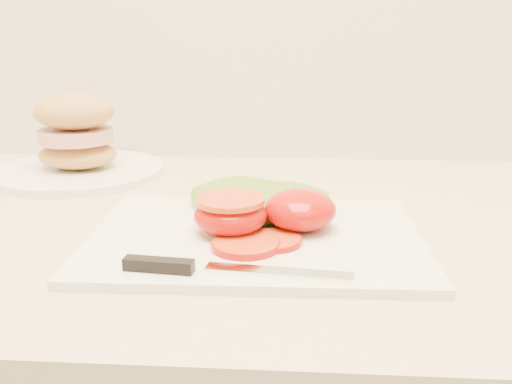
{
  "coord_description": "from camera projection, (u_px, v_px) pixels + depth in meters",
  "views": [
    {
      "loc": [
        -0.54,
        1.0,
        1.16
      ],
      "look_at": [
        -0.58,
        1.6,
        0.99
      ],
      "focal_mm": 40.0,
      "sensor_mm": 36.0,
      "label": 1
    }
  ],
  "objects": [
    {
      "name": "tomato_half_dome",
      "position": [
        300.0,
        210.0,
        0.64
      ],
      "size": [
        0.08,
        0.08,
        0.04
      ],
      "primitive_type": "ellipsoid",
      "color": "red",
      "rests_on": "cutting_board"
    },
    {
      "name": "knife",
      "position": [
        206.0,
        268.0,
        0.53
      ],
      "size": [
        0.22,
        0.03,
        0.01
      ],
      "rotation": [
        0.0,
        0.0,
        -0.11
      ],
      "color": "silver",
      "rests_on": "cutting_board"
    },
    {
      "name": "tomato_slice_0",
      "position": [
        245.0,
        245.0,
        0.59
      ],
      "size": [
        0.07,
        0.07,
        0.01
      ],
      "primitive_type": "cylinder",
      "color": "#CA4C22",
      "rests_on": "cutting_board"
    },
    {
      "name": "sandwich_plate",
      "position": [
        77.0,
        146.0,
        0.9
      ],
      "size": [
        0.26,
        0.26,
        0.13
      ],
      "rotation": [
        0.0,
        0.0,
        0.05
      ],
      "color": "white",
      "rests_on": "counter"
    },
    {
      "name": "tomato_slice_1",
      "position": [
        272.0,
        240.0,
        0.6
      ],
      "size": [
        0.06,
        0.06,
        0.01
      ],
      "primitive_type": "cylinder",
      "color": "#CA4C22",
      "rests_on": "cutting_board"
    },
    {
      "name": "cutting_board",
      "position": [
        255.0,
        238.0,
        0.63
      ],
      "size": [
        0.37,
        0.27,
        0.01
      ],
      "primitive_type": "cube",
      "rotation": [
        0.0,
        0.0,
        0.02
      ],
      "color": "silver",
      "rests_on": "counter"
    },
    {
      "name": "tomato_half_cut",
      "position": [
        230.0,
        214.0,
        0.62
      ],
      "size": [
        0.08,
        0.08,
        0.04
      ],
      "color": "red",
      "rests_on": "cutting_board"
    },
    {
      "name": "lettuce_leaf_0",
      "position": [
        246.0,
        200.0,
        0.7
      ],
      "size": [
        0.19,
        0.17,
        0.03
      ],
      "primitive_type": "ellipsoid",
      "rotation": [
        0.0,
        0.0,
        -0.54
      ],
      "color": "olive",
      "rests_on": "cutting_board"
    },
    {
      "name": "lettuce_leaf_1",
      "position": [
        283.0,
        201.0,
        0.7
      ],
      "size": [
        0.14,
        0.12,
        0.03
      ],
      "primitive_type": "ellipsoid",
      "rotation": [
        0.0,
        0.0,
        0.3
      ],
      "color": "olive",
      "rests_on": "cutting_board"
    }
  ]
}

